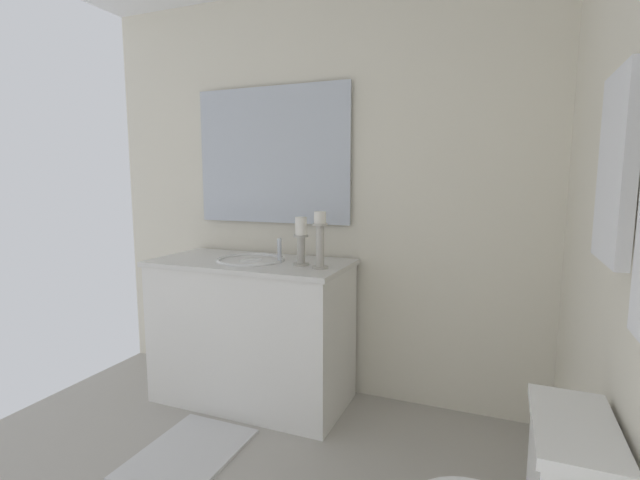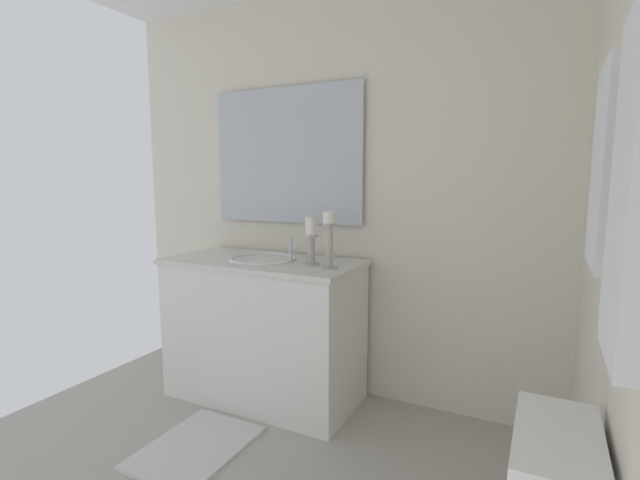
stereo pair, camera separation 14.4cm
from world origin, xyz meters
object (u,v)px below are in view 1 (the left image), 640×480
mirror (272,156)px  candle_holder_tall (320,239)px  vanity_cabinet (252,330)px  bath_mat (188,453)px  sink_basin (251,267)px  candle_holder_short (301,240)px  towel_near_vanity (616,168)px

mirror → candle_holder_tall: mirror is taller
vanity_cabinet → bath_mat: bearing=0.0°
sink_basin → candle_holder_short: (0.02, 0.33, 0.18)m
vanity_cabinet → towel_near_vanity: size_ratio=2.64×
mirror → candle_holder_short: size_ratio=3.87×
mirror → vanity_cabinet: bearing=-0.0°
candle_holder_short → candle_holder_tall: bearing=71.3°
bath_mat → vanity_cabinet: bearing=-180.0°
sink_basin → towel_near_vanity: 1.98m
mirror → towel_near_vanity: 2.08m
mirror → candle_holder_tall: 0.74m
sink_basin → bath_mat: sink_basin is taller
candle_holder_tall → candle_holder_short: candle_holder_tall is taller
candle_holder_short → bath_mat: size_ratio=0.45×
mirror → candle_holder_short: 0.66m
candle_holder_short → towel_near_vanity: bearing=51.3°
vanity_cabinet → candle_holder_tall: (0.07, 0.47, 0.59)m
candle_holder_tall → bath_mat: candle_holder_tall is taller
bath_mat → mirror: bearing=-180.0°
mirror → towel_near_vanity: size_ratio=2.34×
candle_holder_tall → candle_holder_short: size_ratio=1.13×
candle_holder_tall → candle_holder_short: (-0.04, -0.13, -0.02)m
vanity_cabinet → sink_basin: sink_basin is taller
mirror → bath_mat: 1.72m
sink_basin → mirror: bearing=-179.8°
towel_near_vanity → candle_holder_short: bearing=-128.7°
sink_basin → candle_holder_short: size_ratio=1.50×
candle_holder_short → towel_near_vanity: size_ratio=0.61×
towel_near_vanity → sink_basin: bearing=-122.9°
vanity_cabinet → bath_mat: (0.62, 0.00, -0.42)m
vanity_cabinet → sink_basin: size_ratio=2.91×
towel_near_vanity → vanity_cabinet: bearing=-122.9°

